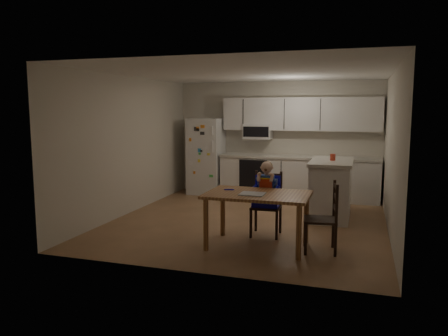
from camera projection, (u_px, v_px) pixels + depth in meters
room at (256, 146)px, 7.77m from camera, size 4.52×5.01×2.51m
refrigerator at (206, 156)px, 9.87m from camera, size 0.72×0.70×1.70m
kitchen_run at (298, 157)px, 9.33m from camera, size 3.37×0.62×2.15m
kitchen_island at (331, 189)px, 7.70m from camera, size 0.72×1.38×1.02m
red_cup at (333, 157)px, 7.61m from camera, size 0.09×0.09×0.11m
dining_table at (258, 200)px, 6.01m from camera, size 1.41×0.91×0.76m
napkin at (252, 194)px, 5.92m from camera, size 0.33×0.29×0.01m
toddler_spoon at (228, 190)px, 6.23m from camera, size 0.12×0.06×0.02m
chair_booster at (267, 191)px, 6.59m from camera, size 0.44×0.44×1.13m
chair_side at (328, 213)px, 5.81m from camera, size 0.48×0.48×0.95m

